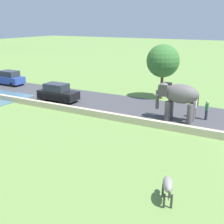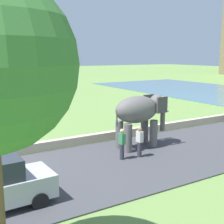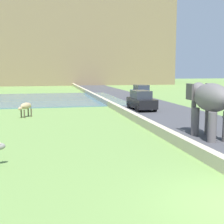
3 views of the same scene
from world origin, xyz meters
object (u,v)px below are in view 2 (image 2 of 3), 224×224
Objects in this scene: elephant at (140,113)px; cow_grey at (32,109)px; person_trailing at (122,144)px; person_beside_elephant at (140,142)px; cow_tan at (159,99)px.

elephant is 2.47× the size of cow_grey.
person_trailing is at bearing -58.24° from elephant.
person_trailing is at bearing -99.11° from person_beside_elephant.
cow_grey is at bearing -165.03° from elephant.
cow_tan is at bearing 136.56° from person_beside_elephant.
person_trailing is at bearing 4.17° from cow_grey.
cow_grey is (-12.20, -1.85, -0.04)m from person_beside_elephant.
elephant reaches higher than person_trailing.
cow_tan is (0.78, 12.66, 0.00)m from cow_grey.
cow_grey is (-12.04, -0.88, -0.04)m from person_trailing.
person_trailing reaches higher than cow_grey.
cow_grey is at bearing -93.53° from cow_tan.
person_beside_elephant is 0.98m from person_trailing.
cow_tan is at bearing 133.71° from person_trailing.
person_beside_elephant is 12.34m from cow_grey.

